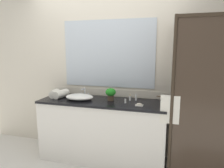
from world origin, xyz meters
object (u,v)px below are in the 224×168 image
(amenity_bottle_lotion, at_px, (136,97))
(rolled_towel_near_edge, at_px, (55,94))
(sink_basin, at_px, (79,97))
(amenity_bottle_conditioner, at_px, (125,100))
(potted_plant, at_px, (111,93))
(rolled_towel_middle, at_px, (61,94))
(faucet, at_px, (84,94))
(amenity_bottle_shampoo, at_px, (130,98))
(soap_dish, at_px, (139,105))

(amenity_bottle_lotion, xyz_separation_m, rolled_towel_near_edge, (-1.23, -0.14, 0.01))
(sink_basin, relative_size, amenity_bottle_conditioner, 5.32)
(potted_plant, bearing_deg, amenity_bottle_conditioner, -20.26)
(rolled_towel_middle, bearing_deg, faucet, 25.33)
(amenity_bottle_shampoo, xyz_separation_m, amenity_bottle_conditioner, (-0.04, -0.15, -0.00))
(rolled_towel_near_edge, bearing_deg, sink_basin, -4.91)
(soap_dish, height_order, amenity_bottle_conditioner, amenity_bottle_conditioner)
(faucet, bearing_deg, potted_plant, -12.84)
(sink_basin, xyz_separation_m, amenity_bottle_lotion, (0.80, 0.18, 0.01))
(amenity_bottle_shampoo, height_order, amenity_bottle_conditioner, amenity_bottle_shampoo)
(sink_basin, distance_m, amenity_bottle_lotion, 0.82)
(soap_dish, distance_m, rolled_towel_near_edge, 1.32)
(faucet, xyz_separation_m, rolled_towel_near_edge, (-0.42, -0.15, 0.01))
(potted_plant, distance_m, amenity_bottle_lotion, 0.37)
(amenity_bottle_conditioner, xyz_separation_m, rolled_towel_near_edge, (-1.11, 0.04, 0.02))
(potted_plant, height_order, amenity_bottle_shampoo, potted_plant)
(faucet, bearing_deg, rolled_towel_near_edge, -160.75)
(sink_basin, distance_m, amenity_bottle_conditioner, 0.68)
(amenity_bottle_shampoo, bearing_deg, amenity_bottle_conditioner, -104.04)
(amenity_bottle_shampoo, distance_m, amenity_bottle_lotion, 0.09)
(potted_plant, relative_size, soap_dish, 1.78)
(potted_plant, bearing_deg, rolled_towel_middle, -176.50)
(soap_dish, bearing_deg, sink_basin, 174.44)
(potted_plant, height_order, rolled_towel_near_edge, potted_plant)
(amenity_bottle_shampoo, height_order, rolled_towel_near_edge, rolled_towel_near_edge)
(soap_dish, relative_size, rolled_towel_near_edge, 0.48)
(soap_dish, bearing_deg, amenity_bottle_lotion, 107.56)
(faucet, distance_m, rolled_towel_middle, 0.35)
(amenity_bottle_lotion, relative_size, rolled_towel_near_edge, 0.49)
(potted_plant, distance_m, rolled_towel_near_edge, 0.88)
(soap_dish, bearing_deg, faucet, 162.96)
(rolled_towel_middle, bearing_deg, amenity_bottle_lotion, 7.22)
(sink_basin, xyz_separation_m, rolled_towel_near_edge, (-0.42, 0.04, 0.02))
(faucet, bearing_deg, amenity_bottle_lotion, -0.55)
(soap_dish, distance_m, amenity_bottle_conditioner, 0.22)
(amenity_bottle_shampoo, bearing_deg, soap_dish, -54.69)
(sink_basin, relative_size, amenity_bottle_shampoo, 4.70)
(rolled_towel_middle, bearing_deg, amenity_bottle_conditioner, -2.26)
(amenity_bottle_shampoo, bearing_deg, amenity_bottle_lotion, 21.15)
(rolled_towel_near_edge, distance_m, rolled_towel_middle, 0.11)
(faucet, height_order, soap_dish, faucet)
(faucet, bearing_deg, amenity_bottle_shampoo, -3.10)
(potted_plant, xyz_separation_m, rolled_towel_near_edge, (-0.87, -0.05, -0.05))
(amenity_bottle_shampoo, bearing_deg, faucet, 176.90)
(faucet, distance_m, rolled_towel_near_edge, 0.45)
(amenity_bottle_shampoo, bearing_deg, rolled_towel_middle, -173.93)
(amenity_bottle_lotion, bearing_deg, amenity_bottle_conditioner, -123.21)
(amenity_bottle_conditioner, distance_m, rolled_towel_middle, 1.00)
(amenity_bottle_conditioner, distance_m, rolled_towel_near_edge, 1.11)
(rolled_towel_near_edge, bearing_deg, faucet, 19.25)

